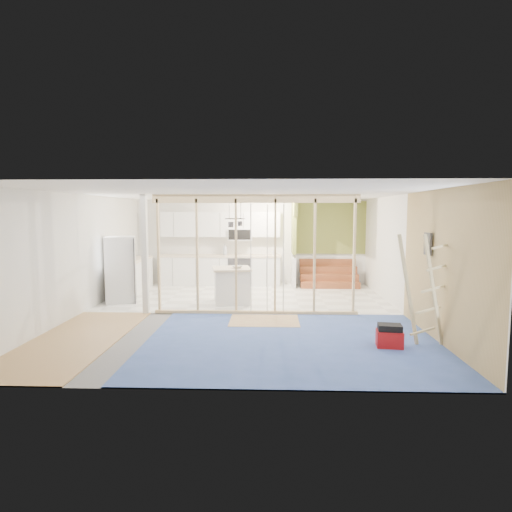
{
  "coord_description": "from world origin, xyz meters",
  "views": [
    {
      "loc": [
        0.64,
        -9.1,
        2.21
      ],
      "look_at": [
        0.29,
        0.6,
        1.22
      ],
      "focal_mm": 30.0,
      "sensor_mm": 36.0,
      "label": 1
    }
  ],
  "objects_px": {
    "island": "(232,286)",
    "toolbox": "(390,337)",
    "ladder": "(424,290)",
    "fridge": "(121,270)"
  },
  "relations": [
    {
      "from": "island",
      "to": "ladder",
      "type": "height_order",
      "value": "ladder"
    },
    {
      "from": "island",
      "to": "toolbox",
      "type": "xyz_separation_m",
      "value": [
        2.9,
        -3.32,
        -0.25
      ]
    },
    {
      "from": "fridge",
      "to": "toolbox",
      "type": "height_order",
      "value": "fridge"
    },
    {
      "from": "fridge",
      "to": "ladder",
      "type": "distance_m",
      "value": 7.0
    },
    {
      "from": "fridge",
      "to": "ladder",
      "type": "xyz_separation_m",
      "value": [
        6.18,
        -3.28,
        0.13
      ]
    },
    {
      "from": "toolbox",
      "to": "ladder",
      "type": "height_order",
      "value": "ladder"
    },
    {
      "from": "fridge",
      "to": "island",
      "type": "height_order",
      "value": "fridge"
    },
    {
      "from": "fridge",
      "to": "island",
      "type": "distance_m",
      "value": 2.75
    },
    {
      "from": "island",
      "to": "ladder",
      "type": "xyz_separation_m",
      "value": [
        3.46,
        -3.22,
        0.51
      ]
    },
    {
      "from": "fridge",
      "to": "toolbox",
      "type": "distance_m",
      "value": 6.59
    }
  ]
}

